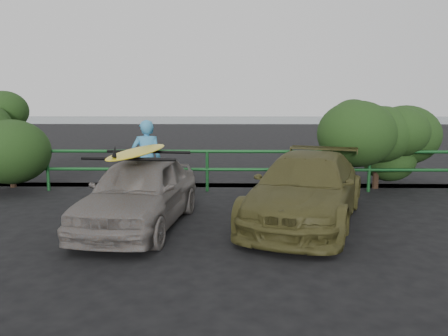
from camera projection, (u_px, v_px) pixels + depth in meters
The scene contains 9 objects.
ground at pixel (113, 264), 5.98m from camera, with size 80.00×80.00×0.00m, color black.
ocean at pixel (222, 118), 65.31m from camera, with size 200.00×200.00×0.00m, color slate.
guardrail at pixel (167, 170), 10.85m from camera, with size 14.00×0.08×1.04m, color #154A1E, non-canonical shape.
shrub_right at pixel (364, 144), 11.15m from camera, with size 3.20×2.40×2.30m, color #1F3C16, non-canonical shape.
sedan at pixel (140, 192), 7.72m from camera, with size 1.48×3.68×1.25m, color slate.
olive_vehicle at pixel (307, 188), 8.03m from camera, with size 1.76×4.33×1.26m, color #494620.
man at pixel (147, 160), 9.89m from camera, with size 0.66×0.43×1.81m, color #4091C1.
roof_rack at pixel (139, 155), 7.62m from camera, with size 1.60×1.12×0.05m, color black, non-canonical shape.
surfboard at pixel (139, 151), 7.61m from camera, with size 0.55×2.65×0.08m, color yellow.
Camera 1 is at (1.65, -5.69, 2.18)m, focal length 35.00 mm.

